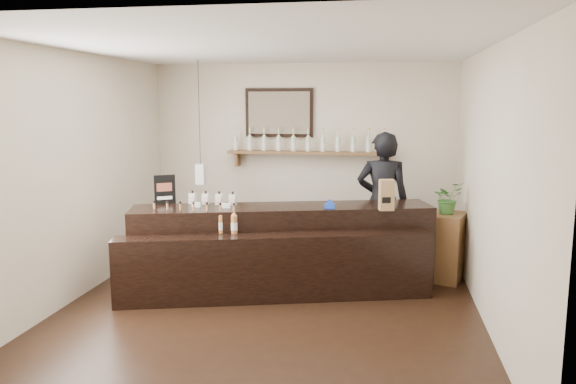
{
  "coord_description": "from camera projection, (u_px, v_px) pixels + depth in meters",
  "views": [
    {
      "loc": [
        1.17,
        -5.81,
        2.23
      ],
      "look_at": [
        0.08,
        0.7,
        1.18
      ],
      "focal_mm": 35.0,
      "sensor_mm": 36.0,
      "label": 1
    }
  ],
  "objects": [
    {
      "name": "potted_plant",
      "position": [
        448.0,
        198.0,
        7.01
      ],
      "size": [
        0.48,
        0.47,
        0.4
      ],
      "primitive_type": "imported",
      "rotation": [
        0.0,
        0.0,
        0.65
      ],
      "color": "#38702D",
      "rests_on": "side_cabinet"
    },
    {
      "name": "room_shell",
      "position": [
        270.0,
        153.0,
        5.93
      ],
      "size": [
        5.0,
        5.0,
        5.0
      ],
      "color": "beige",
      "rests_on": "ground"
    },
    {
      "name": "paper_bag",
      "position": [
        387.0,
        195.0,
        6.44
      ],
      "size": [
        0.19,
        0.16,
        0.36
      ],
      "color": "#9C784B",
      "rests_on": "counter"
    },
    {
      "name": "ground",
      "position": [
        270.0,
        307.0,
        6.2
      ],
      "size": [
        5.0,
        5.0,
        0.0
      ],
      "primitive_type": "plane",
      "color": "black",
      "rests_on": "ground"
    },
    {
      "name": "promo_sign",
      "position": [
        165.0,
        190.0,
        6.83
      ],
      "size": [
        0.23,
        0.15,
        0.36
      ],
      "color": "black",
      "rests_on": "counter"
    },
    {
      "name": "tape_dispenser",
      "position": [
        330.0,
        205.0,
        6.57
      ],
      "size": [
        0.13,
        0.05,
        0.11
      ],
      "color": "blue",
      "rests_on": "counter"
    },
    {
      "name": "counter",
      "position": [
        280.0,
        252.0,
        6.68
      ],
      "size": [
        3.63,
        1.9,
        1.17
      ],
      "color": "black",
      "rests_on": "ground"
    },
    {
      "name": "back_wall_decor",
      "position": [
        291.0,
        135.0,
        8.26
      ],
      "size": [
        2.66,
        0.96,
        1.69
      ],
      "color": "brown",
      "rests_on": "ground"
    },
    {
      "name": "shopkeeper",
      "position": [
        383.0,
        193.0,
        7.35
      ],
      "size": [
        0.77,
        0.51,
        2.1
      ],
      "primitive_type": "imported",
      "rotation": [
        0.0,
        0.0,
        3.13
      ],
      "color": "black",
      "rests_on": "ground"
    },
    {
      "name": "side_cabinet",
      "position": [
        445.0,
        246.0,
        7.11
      ],
      "size": [
        0.59,
        0.69,
        0.85
      ],
      "color": "brown",
      "rests_on": "ground"
    }
  ]
}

